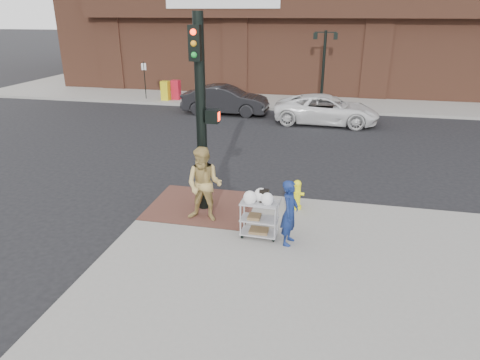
% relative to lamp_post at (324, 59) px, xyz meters
% --- Properties ---
extents(ground, '(220.00, 220.00, 0.00)m').
position_rel_lamp_post_xyz_m(ground, '(-2.00, -16.00, -2.62)').
color(ground, black).
rests_on(ground, ground).
extents(sidewalk_far, '(65.00, 36.00, 0.15)m').
position_rel_lamp_post_xyz_m(sidewalk_far, '(10.50, 16.00, -2.54)').
color(sidewalk_far, gray).
rests_on(sidewalk_far, ground).
extents(brick_curb_ramp, '(2.80, 2.40, 0.01)m').
position_rel_lamp_post_xyz_m(brick_curb_ramp, '(-2.60, -15.10, -2.46)').
color(brick_curb_ramp, brown).
rests_on(brick_curb_ramp, sidewalk_near).
extents(lamp_post, '(1.32, 0.22, 4.00)m').
position_rel_lamp_post_xyz_m(lamp_post, '(0.00, 0.00, 0.00)').
color(lamp_post, black).
rests_on(lamp_post, sidewalk_far).
extents(parking_sign, '(0.05, 0.05, 2.20)m').
position_rel_lamp_post_xyz_m(parking_sign, '(-10.50, -1.00, -1.37)').
color(parking_sign, black).
rests_on(parking_sign, sidewalk_far).
extents(traffic_signal_pole, '(0.61, 0.51, 5.00)m').
position_rel_lamp_post_xyz_m(traffic_signal_pole, '(-2.48, -15.23, 0.21)').
color(traffic_signal_pole, black).
rests_on(traffic_signal_pole, sidewalk_near).
extents(woman_blue, '(0.46, 0.62, 1.54)m').
position_rel_lamp_post_xyz_m(woman_blue, '(-0.05, -16.60, -1.70)').
color(woman_blue, navy).
rests_on(woman_blue, sidewalk_near).
extents(pedestrian_tan, '(0.96, 0.76, 1.93)m').
position_rel_lamp_post_xyz_m(pedestrian_tan, '(-2.26, -15.88, -1.50)').
color(pedestrian_tan, tan).
rests_on(pedestrian_tan, sidewalk_near).
extents(sedan_dark, '(4.54, 1.60, 1.49)m').
position_rel_lamp_post_xyz_m(sedan_dark, '(-4.91, -3.35, -1.87)').
color(sedan_dark, black).
rests_on(sedan_dark, ground).
extents(minivan_white, '(5.04, 2.44, 1.38)m').
position_rel_lamp_post_xyz_m(minivan_white, '(0.41, -4.37, -1.93)').
color(minivan_white, white).
rests_on(minivan_white, ground).
extents(utility_cart, '(0.88, 0.52, 1.20)m').
position_rel_lamp_post_xyz_m(utility_cart, '(-0.77, -16.45, -1.92)').
color(utility_cart, '#9B9BA0').
rests_on(utility_cart, sidewalk_near).
extents(fire_hydrant, '(0.39, 0.27, 0.82)m').
position_rel_lamp_post_xyz_m(fire_hydrant, '(-0.05, -14.70, -2.05)').
color(fire_hydrant, yellow).
rests_on(fire_hydrant, sidewalk_near).
extents(newsbox_red, '(0.50, 0.45, 1.14)m').
position_rel_lamp_post_xyz_m(newsbox_red, '(-8.60, -0.83, -1.90)').
color(newsbox_red, red).
rests_on(newsbox_red, sidewalk_far).
extents(newsbox_yellow, '(0.49, 0.45, 1.12)m').
position_rel_lamp_post_xyz_m(newsbox_yellow, '(-9.14, -1.17, -1.91)').
color(newsbox_yellow, gold).
rests_on(newsbox_yellow, sidewalk_far).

